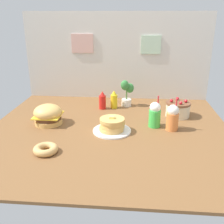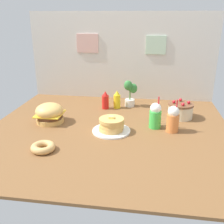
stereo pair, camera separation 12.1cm
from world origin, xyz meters
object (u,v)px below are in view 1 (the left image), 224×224
burger (48,115)px  mustard_bottle (114,100)px  cream_soda_cup (155,115)px  potted_plant (127,92)px  layer_cake (178,109)px  orange_float_cup (173,118)px  pancake_stack (112,126)px  ketchup_bottle (102,101)px  donut_pink_glaze (46,149)px

burger → mustard_bottle: mustard_bottle is taller
cream_soda_cup → potted_plant: size_ratio=0.98×
layer_cake → orange_float_cup: size_ratio=0.83×
cream_soda_cup → pancake_stack: bearing=-158.6°
ketchup_bottle → cream_soda_cup: bearing=-39.7°
burger → potted_plant: potted_plant is taller
cream_soda_cup → donut_pink_glaze: cream_soda_cup is taller
burger → potted_plant: size_ratio=0.87×
pancake_stack → burger: bearing=168.1°
ketchup_bottle → orange_float_cup: bearing=-36.5°
mustard_bottle → orange_float_cup: 71.29cm
orange_float_cup → donut_pink_glaze: size_ratio=1.61×
layer_cake → ketchup_bottle: ketchup_bottle is taller
pancake_stack → layer_cake: layer_cake is taller
mustard_bottle → cream_soda_cup: bearing=-49.6°
orange_float_cup → mustard_bottle: bearing=135.9°
pancake_stack → donut_pink_glaze: pancake_stack is taller
ketchup_bottle → donut_pink_glaze: size_ratio=1.08×
layer_cake → ketchup_bottle: (-71.47, 14.38, 1.40)cm
burger → donut_pink_glaze: bearing=-74.4°
pancake_stack → donut_pink_glaze: size_ratio=1.83×
layer_cake → mustard_bottle: mustard_bottle is taller
donut_pink_glaze → potted_plant: 115.40cm
potted_plant → ketchup_bottle: bearing=-154.8°
layer_cake → mustard_bottle: bearing=163.4°
burger → orange_float_cup: size_ratio=0.88×
mustard_bottle → ketchup_bottle: bearing=-162.3°
donut_pink_glaze → orange_float_cup: bearing=27.0°
ketchup_bottle → mustard_bottle: (11.17, 3.56, 0.00)cm
pancake_stack → orange_float_cup: (48.09, 7.78, 5.53)cm
pancake_stack → potted_plant: (9.11, 64.79, 9.63)cm
layer_cake → cream_soda_cup: bearing=-131.4°
pancake_stack → mustard_bottle: bearing=93.0°
pancake_stack → potted_plant: 66.13cm
burger → cream_soda_cup: size_ratio=0.88×
layer_cake → cream_soda_cup: (-22.92, -25.99, 3.64)cm
mustard_bottle → donut_pink_glaze: bearing=-112.2°
pancake_stack → layer_cake: (57.24, 39.45, 1.90)cm
burger → ketchup_bottle: (41.61, 42.06, 0.16)cm
pancake_stack → orange_float_cup: orange_float_cup is taller
mustard_bottle → burger: bearing=-139.2°
burger → layer_cake: burger is taller
ketchup_bottle → donut_pink_glaze: ketchup_bottle is taller
mustard_bottle → cream_soda_cup: size_ratio=0.67×
pancake_stack → ketchup_bottle: bearing=104.8°
potted_plant → orange_float_cup: bearing=-55.6°
donut_pink_glaze → layer_cake: bearing=38.0°
potted_plant → mustard_bottle: bearing=-148.7°
burger → mustard_bottle: (52.79, 45.63, 0.16)cm
donut_pink_glaze → mustard_bottle: bearing=67.8°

